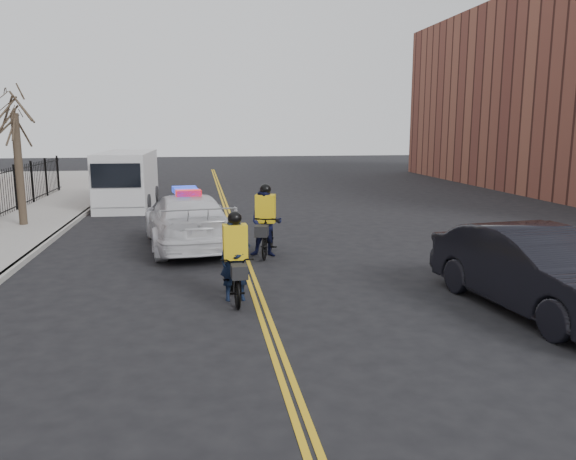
# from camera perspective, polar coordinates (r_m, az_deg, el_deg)

# --- Properties ---
(ground) EXTENTS (120.00, 120.00, 0.00)m
(ground) POSITION_cam_1_polar(r_m,az_deg,el_deg) (12.16, -2.99, -7.14)
(ground) COLOR black
(ground) RESTS_ON ground
(center_line_left) EXTENTS (0.10, 60.00, 0.01)m
(center_line_left) POSITION_cam_1_polar(r_m,az_deg,el_deg) (19.91, -5.66, -0.22)
(center_line_left) COLOR gold
(center_line_left) RESTS_ON ground
(center_line_right) EXTENTS (0.10, 60.00, 0.01)m
(center_line_right) POSITION_cam_1_polar(r_m,az_deg,el_deg) (19.91, -5.20, -0.21)
(center_line_right) COLOR gold
(center_line_right) RESTS_ON ground
(sidewalk) EXTENTS (3.00, 60.00, 0.15)m
(sidewalk) POSITION_cam_1_polar(r_m,az_deg,el_deg) (20.84, -26.48, -0.60)
(sidewalk) COLOR gray
(sidewalk) RESTS_ON ground
(curb) EXTENTS (0.20, 60.00, 0.15)m
(curb) POSITION_cam_1_polar(r_m,az_deg,el_deg) (20.43, -22.47, -0.49)
(curb) COLOR gray
(curb) RESTS_ON ground
(street_tree) EXTENTS (3.20, 3.20, 4.80)m
(street_tree) POSITION_cam_1_polar(r_m,az_deg,el_deg) (22.47, -25.93, 9.06)
(street_tree) COLOR #35281F
(street_tree) RESTS_ON sidewalk
(police_cruiser) EXTENTS (3.09, 6.02, 1.83)m
(police_cruiser) POSITION_cam_1_polar(r_m,az_deg,el_deg) (17.46, -10.20, 0.96)
(police_cruiser) COLOR white
(police_cruiser) RESTS_ON ground
(dark_sedan) EXTENTS (2.43, 5.34, 1.70)m
(dark_sedan) POSITION_cam_1_polar(r_m,az_deg,el_deg) (12.26, 23.93, -3.78)
(dark_sedan) COLOR black
(dark_sedan) RESTS_ON ground
(cargo_van) EXTENTS (2.47, 6.11, 2.53)m
(cargo_van) POSITION_cam_1_polar(r_m,az_deg,el_deg) (26.98, -16.06, 4.86)
(cargo_van) COLOR silver
(cargo_van) RESTS_ON ground
(cyclist_near) EXTENTS (0.78, 2.00, 1.93)m
(cyclist_near) POSITION_cam_1_polar(r_m,az_deg,el_deg) (12.04, -5.35, -4.03)
(cyclist_near) COLOR black
(cyclist_near) RESTS_ON ground
(cyclist_far) EXTENTS (1.10, 2.15, 2.09)m
(cyclist_far) POSITION_cam_1_polar(r_m,az_deg,el_deg) (16.05, -2.30, 0.22)
(cyclist_far) COLOR black
(cyclist_far) RESTS_ON ground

